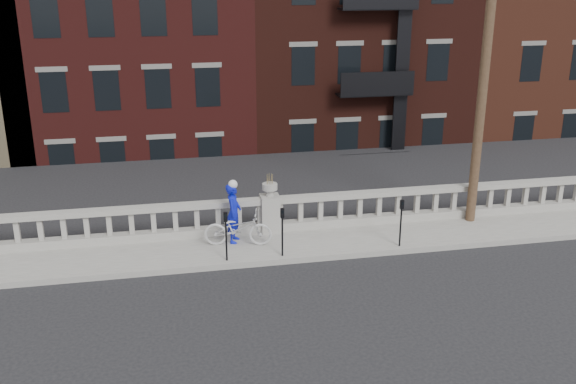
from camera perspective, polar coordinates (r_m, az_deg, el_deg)
name	(u,v)px	position (r m, az deg, el deg)	size (l,w,h in m)	color
ground	(299,298)	(15.54, 0.95, -9.41)	(120.00, 120.00, 0.00)	black
sidewalk	(276,246)	(18.16, -1.07, -4.80)	(32.00, 2.20, 0.15)	gray
balustrade	(270,215)	(18.81, -1.61, -2.08)	(28.00, 0.34, 1.03)	gray
planter_pedestal	(270,209)	(18.74, -1.61, -1.54)	(0.55, 0.55, 1.76)	gray
lower_level	(221,62)	(36.89, -5.95, 11.38)	(80.00, 44.00, 20.80)	#605E59
utility_pole	(486,53)	(19.40, 17.21, 11.75)	(1.60, 0.28, 10.00)	#422D1E
parking_meter_a	(226,231)	(16.84, -5.54, -3.45)	(0.10, 0.09, 1.36)	black
parking_meter_b	(282,226)	(17.03, -0.51, -3.08)	(0.10, 0.09, 1.36)	black
parking_meter_c	(401,218)	(17.92, 10.02, -2.25)	(0.10, 0.09, 1.36)	black
bicycle	(238,228)	(17.90, -4.48, -3.24)	(0.66, 1.89, 0.99)	beige
cyclist	(234,213)	(18.01, -4.85, -1.86)	(0.63, 0.41, 1.72)	#0C15B7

